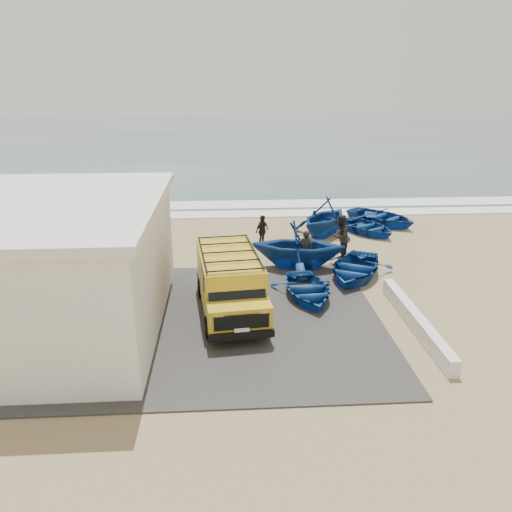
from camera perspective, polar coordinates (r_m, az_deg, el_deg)
name	(u,v)px	position (r m, az deg, el deg)	size (l,w,h in m)	color
ground	(260,295)	(19.26, 0.41, -4.50)	(160.00, 160.00, 0.00)	#9C835B
slab	(206,320)	(17.42, -5.75, -7.27)	(12.00, 10.00, 0.05)	#383633
ocean	(232,136)	(73.95, -2.72, 13.59)	(180.00, 88.00, 0.01)	#385166
surf_line	(246,214)	(30.57, -1.17, 4.81)	(180.00, 1.60, 0.06)	white
surf_wash	(244,204)	(33.00, -1.37, 5.91)	(180.00, 2.20, 0.04)	white
building	(33,266)	(17.69, -24.10, -1.00)	(8.40, 9.40, 4.30)	white
parapet	(416,321)	(17.55, 17.77, -7.06)	(0.35, 6.00, 0.55)	silver
van	(230,281)	(17.53, -2.99, -2.84)	(2.58, 5.34, 2.21)	gold
boat_near_left	(307,289)	(18.98, 5.89, -3.82)	(2.45, 3.43, 0.71)	navy
boat_near_right	(354,268)	(21.21, 11.19, -1.35)	(2.83, 3.96, 0.82)	navy
boat_mid_left	(298,245)	(21.68, 4.84, 1.25)	(3.47, 4.02, 2.12)	navy
boat_mid_right	(367,227)	(27.39, 12.60, 3.27)	(2.49, 3.49, 0.72)	navy
boat_far_left	(325,217)	(26.49, 7.86, 4.47)	(3.32, 3.85, 2.03)	navy
boat_far_right	(381,217)	(29.28, 14.11, 4.35)	(2.98, 4.17, 0.86)	navy
fisherman_front	(306,250)	(21.56, 5.73, 0.65)	(0.65, 0.43, 1.78)	black
fisherman_middle	(340,236)	(23.33, 9.63, 2.23)	(0.97, 0.76, 2.00)	black
fisherman_back	(262,231)	(24.55, 0.71, 2.90)	(0.93, 0.39, 1.59)	black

